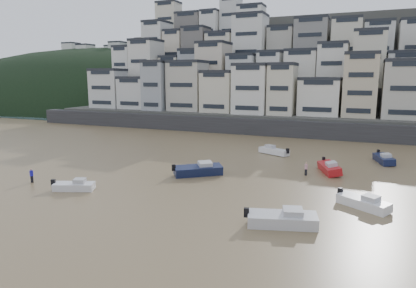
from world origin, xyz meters
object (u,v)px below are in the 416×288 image
at_px(boat_b, 363,201).
at_px(boat_i, 384,157).
at_px(boat_c, 198,168).
at_px(boat_j, 74,185).
at_px(boat_h, 274,150).
at_px(boat_a, 282,217).
at_px(person_blue, 32,175).
at_px(boat_e, 329,167).
at_px(person_pink, 306,169).

height_order(boat_b, boat_i, boat_i).
xyz_separation_m(boat_c, boat_j, (-10.22, -11.22, -0.26)).
xyz_separation_m(boat_h, boat_a, (7.34, -29.21, 0.10)).
bearing_deg(person_blue, boat_c, 32.08).
relative_size(boat_a, person_blue, 3.67).
relative_size(boat_e, boat_i, 1.02).
bearing_deg(boat_h, boat_e, 160.68).
relative_size(boat_a, person_pink, 3.67).
height_order(boat_h, boat_a, boat_a).
height_order(boat_i, person_blue, person_blue).
xyz_separation_m(boat_h, person_pink, (6.77, -11.38, 0.10)).
relative_size(boat_c, boat_i, 1.15).
xyz_separation_m(boat_e, person_pink, (-2.66, -2.49, 0.05)).
bearing_deg(boat_a, boat_j, 160.73).
bearing_deg(person_blue, boat_a, -3.19).
bearing_deg(boat_j, boat_i, 19.57).
distance_m(boat_b, boat_i, 22.07).
height_order(boat_a, boat_j, boat_a).
xyz_separation_m(boat_b, boat_i, (2.70, 21.91, 0.04)).
bearing_deg(boat_b, person_blue, -138.35).
bearing_deg(person_pink, boat_b, -56.07).
bearing_deg(person_pink, boat_j, -144.18).
bearing_deg(boat_h, boat_i, -155.01).
relative_size(boat_h, person_pink, 3.24).
bearing_deg(boat_i, boat_a, -31.70).
distance_m(boat_c, boat_b, 20.29).
height_order(boat_h, boat_j, boat_h).
relative_size(boat_c, boat_e, 1.13).
bearing_deg(boat_b, boat_c, -161.26).
height_order(boat_c, person_pink, boat_c).
bearing_deg(person_blue, boat_j, -4.06).
height_order(boat_b, person_blue, person_blue).
xyz_separation_m(boat_c, person_blue, (-17.12, -10.73, -0.05)).
distance_m(boat_a, boat_j, 23.63).
xyz_separation_m(boat_e, boat_a, (-2.08, -20.32, 0.05)).
bearing_deg(boat_c, boat_b, -52.09).
relative_size(boat_e, boat_b, 1.08).
bearing_deg(boat_j, person_blue, 154.59).
height_order(boat_c, boat_i, boat_c).
distance_m(boat_e, boat_a, 20.43).
relative_size(boat_b, boat_a, 0.87).
distance_m(boat_e, boat_i, 11.50).
distance_m(boat_h, person_pink, 13.24).
xyz_separation_m(boat_h, boat_b, (13.66, -21.63, -0.01)).
bearing_deg(boat_e, boat_j, -74.26).
xyz_separation_m(boat_i, person_blue, (-39.52, -27.79, 0.07)).
xyz_separation_m(boat_h, boat_c, (-6.04, -16.78, 0.16)).
xyz_separation_m(boat_h, person_blue, (-23.16, -27.51, 0.10)).
bearing_deg(person_pink, boat_c, -157.16).
height_order(boat_e, person_blue, person_blue).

